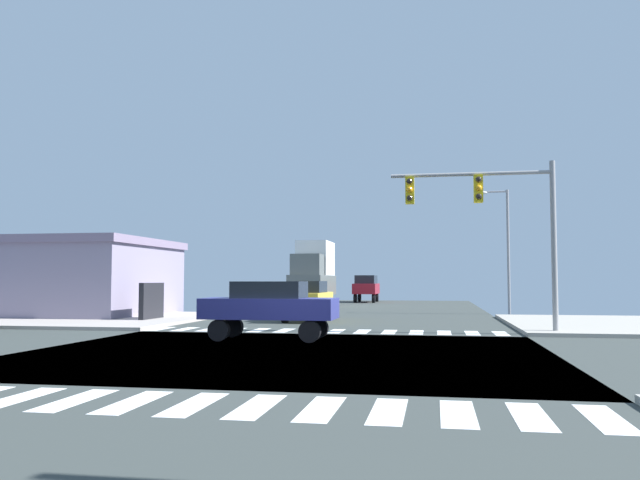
# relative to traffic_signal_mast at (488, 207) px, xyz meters

# --- Properties ---
(ground) EXTENTS (90.00, 90.00, 0.05)m
(ground) POSITION_rel_traffic_signal_mast_xyz_m (-5.85, -7.18, -4.59)
(ground) COLOR #343A38
(sidewalk_corner_nw) EXTENTS (12.00, 12.00, 0.14)m
(sidewalk_corner_nw) POSITION_rel_traffic_signal_mast_xyz_m (-18.85, 4.82, -4.49)
(sidewalk_corner_nw) COLOR #A59D97
(sidewalk_corner_nw) RESTS_ON ground
(crosswalk_near) EXTENTS (13.50, 2.00, 0.01)m
(crosswalk_near) POSITION_rel_traffic_signal_mast_xyz_m (-6.10, -14.48, -4.56)
(crosswalk_near) COLOR white
(crosswalk_near) RESTS_ON ground
(crosswalk_far) EXTENTS (13.50, 2.00, 0.01)m
(crosswalk_far) POSITION_rel_traffic_signal_mast_xyz_m (-6.10, 0.12, -4.56)
(crosswalk_far) COLOR white
(crosswalk_far) RESTS_ON ground
(traffic_signal_mast) EXTENTS (5.87, 0.55, 6.20)m
(traffic_signal_mast) POSITION_rel_traffic_signal_mast_xyz_m (0.00, 0.00, 0.00)
(traffic_signal_mast) COLOR gray
(traffic_signal_mast) RESTS_ON ground
(street_lamp) EXTENTS (1.78, 0.32, 7.08)m
(street_lamp) POSITION_rel_traffic_signal_mast_xyz_m (1.94, 13.94, -0.26)
(street_lamp) COLOR gray
(street_lamp) RESTS_ON ground
(bank_building) EXTENTS (12.80, 8.93, 4.07)m
(bank_building) POSITION_rel_traffic_signal_mast_xyz_m (-21.86, 7.47, -2.52)
(bank_building) COLOR gray
(bank_building) RESTS_ON ground
(suv_nearside_1) EXTENTS (1.96, 4.60, 2.34)m
(suv_nearside_1) POSITION_rel_traffic_signal_mast_xyz_m (-7.85, 32.55, -3.17)
(suv_nearside_1) COLOR black
(suv_nearside_1) RESTS_ON ground
(box_truck_crossing_1) EXTENTS (2.40, 7.20, 4.85)m
(box_truck_crossing_1) POSITION_rel_traffic_signal_mast_xyz_m (-10.85, 23.46, -2.00)
(box_truck_crossing_1) COLOR black
(box_truck_crossing_1) RESTS_ON ground
(sedan_queued_1) EXTENTS (1.80, 4.30, 1.88)m
(sedan_queued_1) POSITION_rel_traffic_signal_mast_xyz_m (-7.85, 5.92, -3.44)
(sedan_queued_1) COLOR black
(sedan_queued_1) RESTS_ON ground
(sedan_trailing_3) EXTENTS (4.30, 1.80, 1.88)m
(sedan_trailing_3) POSITION_rel_traffic_signal_mast_xyz_m (-7.20, -3.68, -3.44)
(sedan_trailing_3) COLOR black
(sedan_trailing_3) RESTS_ON ground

